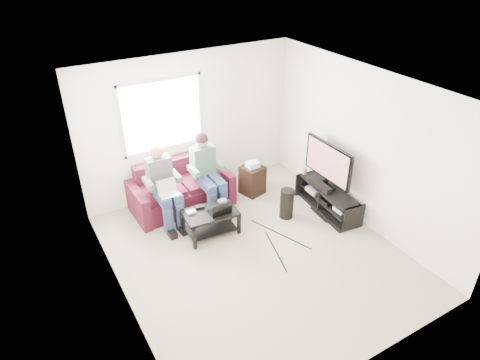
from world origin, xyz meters
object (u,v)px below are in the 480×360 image
sofa (181,190)px  end_table (252,179)px  tv_stand (328,200)px  tv (328,163)px  coffee_table (211,217)px  subwoofer (287,204)px

sofa → end_table: (1.32, -0.29, -0.01)m
tv_stand → tv: (-0.00, 0.10, 0.70)m
coffee_table → subwoofer: (1.34, -0.24, -0.05)m
coffee_table → tv: (2.07, -0.34, 0.59)m
tv_stand → subwoofer: bearing=164.7°
coffee_table → end_table: (1.24, 0.72, -0.02)m
tv → subwoofer: bearing=172.1°
coffee_table → tv: bearing=-9.3°
end_table → coffee_table: bearing=-149.8°
tv → end_table: size_ratio=1.68×
subwoofer → end_table: 0.96m
tv_stand → tv: size_ratio=1.25×
coffee_table → subwoofer: 1.36m
end_table → tv: bearing=-51.7°
tv → end_table: tv is taller
sofa → subwoofer: 1.89m
sofa → subwoofer: sofa is taller
tv_stand → sofa: bearing=146.1°
sofa → end_table: sofa is taller
coffee_table → tv: 2.18m
coffee_table → end_table: bearing=30.2°
end_table → sofa: bearing=167.6°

